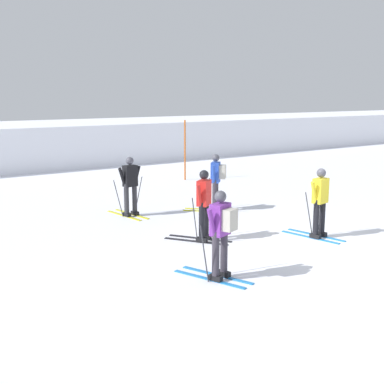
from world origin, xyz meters
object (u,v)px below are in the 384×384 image
at_px(skier_yellow, 320,201).
at_px(trail_marker_pole, 185,150).
at_px(skier_black, 130,185).
at_px(skier_purple, 221,231).
at_px(skier_red, 204,203).
at_px(skier_blue, 216,180).

xyz_separation_m(skier_yellow, trail_marker_pole, (2.05, 8.93, 0.30)).
xyz_separation_m(skier_black, skier_purple, (-0.99, -5.51, 0.04)).
distance_m(skier_black, skier_red, 3.24).
bearing_deg(skier_yellow, skier_red, 151.29).
relative_size(skier_blue, skier_purple, 1.00).
distance_m(skier_blue, skier_purple, 5.77).
bearing_deg(skier_black, trail_marker_pole, 42.35).
height_order(skier_blue, skier_yellow, same).
bearing_deg(trail_marker_pole, skier_blue, -114.35).
relative_size(skier_blue, skier_red, 1.00).
bearing_deg(skier_yellow, skier_blue, 94.66).
relative_size(skier_black, trail_marker_pole, 0.71).
xyz_separation_m(skier_blue, skier_purple, (-3.41, -4.65, 0.00)).
bearing_deg(skier_yellow, skier_purple, -165.93).
distance_m(skier_blue, skier_red, 3.21).
xyz_separation_m(skier_black, skier_red, (0.25, -3.23, 0.00)).
relative_size(skier_red, skier_purple, 1.00).
bearing_deg(trail_marker_pole, skier_yellow, -102.95).
bearing_deg(skier_black, skier_red, -85.64).
distance_m(skier_black, trail_marker_pole, 6.46).
bearing_deg(trail_marker_pole, skier_purple, -120.30).
xyz_separation_m(skier_black, skier_yellow, (2.72, -4.58, 0.00)).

